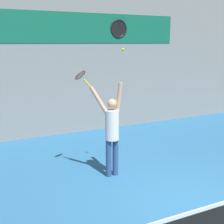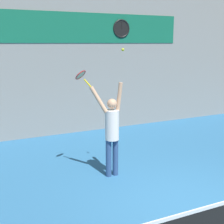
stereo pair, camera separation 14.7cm
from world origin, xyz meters
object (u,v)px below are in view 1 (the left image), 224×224
at_px(tennis_player, 112,129).
at_px(tennis_racket, 81,76).
at_px(scoreboard_clock, 119,29).
at_px(tennis_ball, 123,50).

distance_m(tennis_player, tennis_racket, 1.37).
relative_size(tennis_player, tennis_racket, 5.42).
bearing_deg(tennis_racket, tennis_player, -36.54).
distance_m(scoreboard_clock, tennis_racket, 4.44).
xyz_separation_m(scoreboard_clock, tennis_ball, (-1.88, -3.78, -0.62)).
bearing_deg(tennis_ball, scoreboard_clock, 63.49).
distance_m(scoreboard_clock, tennis_player, 4.92).
bearing_deg(tennis_player, scoreboard_clock, 60.31).
xyz_separation_m(scoreboard_clock, tennis_player, (-2.13, -3.74, -2.38)).
bearing_deg(scoreboard_clock, tennis_ball, -116.51).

